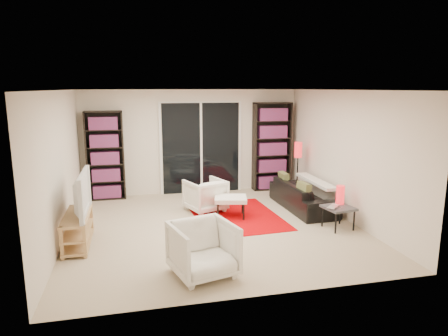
{
  "coord_description": "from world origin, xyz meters",
  "views": [
    {
      "loc": [
        -1.36,
        -6.65,
        2.44
      ],
      "look_at": [
        0.25,
        0.3,
        1.0
      ],
      "focal_mm": 32.0,
      "sensor_mm": 36.0,
      "label": 1
    }
  ],
  "objects_px": {
    "bookshelf_right": "(272,147)",
    "sofa": "(303,195)",
    "tv_stand": "(78,229)",
    "floor_lamp": "(298,156)",
    "armchair_front": "(203,249)",
    "bookshelf_left": "(105,156)",
    "ottoman": "(231,200)",
    "side_table": "(339,209)",
    "armchair_back": "(205,195)"
  },
  "relations": [
    {
      "from": "bookshelf_right",
      "to": "side_table",
      "type": "height_order",
      "value": "bookshelf_right"
    },
    {
      "from": "sofa",
      "to": "armchair_front",
      "type": "height_order",
      "value": "armchair_front"
    },
    {
      "from": "bookshelf_right",
      "to": "tv_stand",
      "type": "bearing_deg",
      "value": -147.24
    },
    {
      "from": "bookshelf_left",
      "to": "ottoman",
      "type": "bearing_deg",
      "value": -38.4
    },
    {
      "from": "bookshelf_left",
      "to": "sofa",
      "type": "xyz_separation_m",
      "value": [
        3.94,
        -1.66,
        -0.7
      ]
    },
    {
      "from": "tv_stand",
      "to": "armchair_back",
      "type": "relative_size",
      "value": 1.63
    },
    {
      "from": "floor_lamp",
      "to": "bookshelf_right",
      "type": "bearing_deg",
      "value": 111.41
    },
    {
      "from": "armchair_back",
      "to": "sofa",
      "type": "bearing_deg",
      "value": 151.71
    },
    {
      "from": "sofa",
      "to": "armchair_front",
      "type": "xyz_separation_m",
      "value": [
        -2.51,
        -2.48,
        0.09
      ]
    },
    {
      "from": "armchair_front",
      "to": "ottoman",
      "type": "bearing_deg",
      "value": 52.9
    },
    {
      "from": "sofa",
      "to": "tv_stand",
      "type": "bearing_deg",
      "value": 101.75
    },
    {
      "from": "side_table",
      "to": "bookshelf_left",
      "type": "bearing_deg",
      "value": 144.26
    },
    {
      "from": "tv_stand",
      "to": "sofa",
      "type": "height_order",
      "value": "sofa"
    },
    {
      "from": "armchair_back",
      "to": "ottoman",
      "type": "height_order",
      "value": "armchair_back"
    },
    {
      "from": "armchair_back",
      "to": "floor_lamp",
      "type": "relative_size",
      "value": 0.57
    },
    {
      "from": "tv_stand",
      "to": "armchair_back",
      "type": "xyz_separation_m",
      "value": [
        2.27,
        1.3,
        0.06
      ]
    },
    {
      "from": "bookshelf_right",
      "to": "floor_lamp",
      "type": "relative_size",
      "value": 1.67
    },
    {
      "from": "bookshelf_right",
      "to": "side_table",
      "type": "xyz_separation_m",
      "value": [
        0.2,
        -2.92,
        -0.69
      ]
    },
    {
      "from": "armchair_back",
      "to": "armchair_front",
      "type": "xyz_separation_m",
      "value": [
        -0.54,
        -2.77,
        0.04
      ]
    },
    {
      "from": "tv_stand",
      "to": "floor_lamp",
      "type": "bearing_deg",
      "value": 22.45
    },
    {
      "from": "bookshelf_left",
      "to": "bookshelf_right",
      "type": "relative_size",
      "value": 0.93
    },
    {
      "from": "armchair_back",
      "to": "armchair_front",
      "type": "distance_m",
      "value": 2.82
    },
    {
      "from": "armchair_front",
      "to": "armchair_back",
      "type": "bearing_deg",
      "value": 64.3
    },
    {
      "from": "armchair_back",
      "to": "ottoman",
      "type": "distance_m",
      "value": 0.64
    },
    {
      "from": "armchair_front",
      "to": "tv_stand",
      "type": "bearing_deg",
      "value": 125.09
    },
    {
      "from": "sofa",
      "to": "armchair_back",
      "type": "bearing_deg",
      "value": 79.99
    },
    {
      "from": "bookshelf_left",
      "to": "bookshelf_right",
      "type": "height_order",
      "value": "bookshelf_right"
    },
    {
      "from": "sofa",
      "to": "bookshelf_right",
      "type": "bearing_deg",
      "value": 1.5
    },
    {
      "from": "armchair_back",
      "to": "side_table",
      "type": "height_order",
      "value": "armchair_back"
    },
    {
      "from": "tv_stand",
      "to": "bookshelf_left",
      "type": "bearing_deg",
      "value": 83.48
    },
    {
      "from": "sofa",
      "to": "armchair_back",
      "type": "relative_size",
      "value": 2.62
    },
    {
      "from": "sofa",
      "to": "ottoman",
      "type": "xyz_separation_m",
      "value": [
        -1.58,
        -0.21,
        0.07
      ]
    },
    {
      "from": "tv_stand",
      "to": "armchair_front",
      "type": "xyz_separation_m",
      "value": [
        1.74,
        -1.47,
        0.1
      ]
    },
    {
      "from": "bookshelf_right",
      "to": "bookshelf_left",
      "type": "bearing_deg",
      "value": 180.0
    },
    {
      "from": "tv_stand",
      "to": "armchair_front",
      "type": "height_order",
      "value": "armchair_front"
    },
    {
      "from": "sofa",
      "to": "armchair_front",
      "type": "relative_size",
      "value": 2.37
    },
    {
      "from": "armchair_back",
      "to": "floor_lamp",
      "type": "height_order",
      "value": "floor_lamp"
    },
    {
      "from": "tv_stand",
      "to": "bookshelf_right",
      "type": "bearing_deg",
      "value": 32.76
    },
    {
      "from": "floor_lamp",
      "to": "sofa",
      "type": "bearing_deg",
      "value": -105.42
    },
    {
      "from": "bookshelf_right",
      "to": "sofa",
      "type": "height_order",
      "value": "bookshelf_right"
    },
    {
      "from": "bookshelf_left",
      "to": "armchair_back",
      "type": "xyz_separation_m",
      "value": [
        1.97,
        -1.37,
        -0.65
      ]
    },
    {
      "from": "bookshelf_right",
      "to": "armchair_back",
      "type": "distance_m",
      "value": 2.44
    },
    {
      "from": "bookshelf_left",
      "to": "armchair_back",
      "type": "bearing_deg",
      "value": -34.9
    },
    {
      "from": "armchair_front",
      "to": "side_table",
      "type": "bearing_deg",
      "value": 10.34
    },
    {
      "from": "bookshelf_left",
      "to": "armchair_back",
      "type": "relative_size",
      "value": 2.73
    },
    {
      "from": "bookshelf_right",
      "to": "sofa",
      "type": "distance_m",
      "value": 1.84
    },
    {
      "from": "armchair_back",
      "to": "ottoman",
      "type": "bearing_deg",
      "value": 108.44
    },
    {
      "from": "armchair_back",
      "to": "side_table",
      "type": "distance_m",
      "value": 2.59
    },
    {
      "from": "armchair_front",
      "to": "floor_lamp",
      "type": "xyz_separation_m",
      "value": [
        2.74,
        3.32,
        0.58
      ]
    },
    {
      "from": "armchair_back",
      "to": "floor_lamp",
      "type": "bearing_deg",
      "value": 174.08
    }
  ]
}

